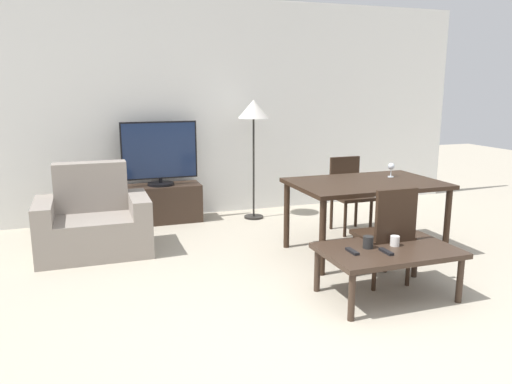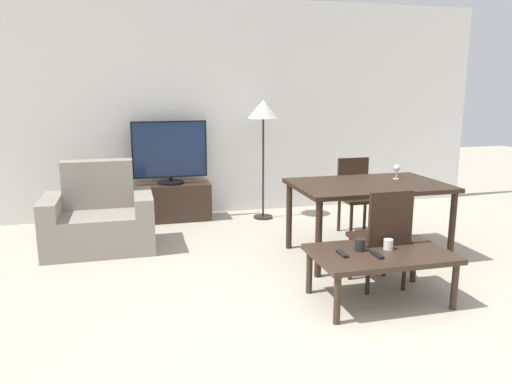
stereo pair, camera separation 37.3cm
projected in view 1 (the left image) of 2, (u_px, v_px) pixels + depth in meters
ground_plane at (344, 350)px, 3.17m from camera, size 18.00×18.00×0.00m
wall_back at (205, 109)px, 6.31m from camera, size 7.26×0.06×2.70m
armchair at (94, 223)px, 4.96m from camera, size 1.07×0.72×0.88m
tv_stand at (162, 203)px, 6.09m from camera, size 0.95×0.39×0.46m
tv at (160, 154)px, 5.96m from camera, size 0.90×0.32×0.77m
coffee_table at (388, 253)px, 3.89m from camera, size 1.05×0.66×0.40m
dining_table at (366, 189)px, 4.87m from camera, size 1.44×0.93×0.73m
dining_chair_near at (387, 231)px, 4.12m from camera, size 0.40×0.40×0.84m
dining_chair_far at (348, 190)px, 5.70m from camera, size 0.40×0.40×0.84m
floor_lamp at (254, 115)px, 6.05m from camera, size 0.38×0.38×1.47m
remote_primary at (352, 251)px, 3.78m from camera, size 0.04×0.15×0.02m
remote_secondary at (386, 252)px, 3.77m from camera, size 0.04×0.15×0.02m
cup_white_near at (368, 242)px, 3.88m from camera, size 0.08×0.08×0.09m
cup_colored_far at (395, 241)px, 3.93m from camera, size 0.07×0.07×0.08m
wine_glass_left at (391, 167)px, 5.07m from camera, size 0.07×0.07×0.15m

